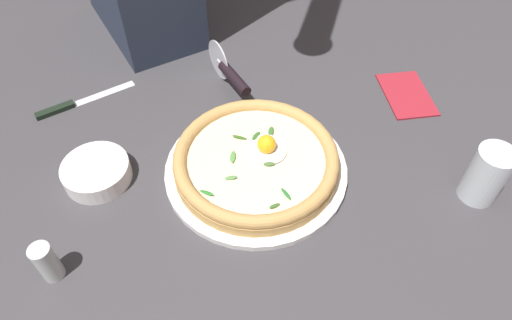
{
  "coord_description": "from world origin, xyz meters",
  "views": [
    {
      "loc": [
        0.45,
        -0.29,
        0.64
      ],
      "look_at": [
        0.01,
        -0.01,
        0.03
      ],
      "focal_mm": 32.33,
      "sensor_mm": 36.0,
      "label": 1
    }
  ],
  "objects": [
    {
      "name": "side_bowl",
      "position": [
        -0.13,
        -0.25,
        0.02
      ],
      "size": [
        0.12,
        0.12,
        0.03
      ],
      "primitive_type": "cylinder",
      "color": "white",
      "rests_on": "ground"
    },
    {
      "name": "ground_plane",
      "position": [
        0.0,
        0.0,
        -0.01
      ],
      "size": [
        2.4,
        2.4,
        0.03
      ],
      "primitive_type": "cube",
      "color": "#3D3B3E",
      "rests_on": "ground"
    },
    {
      "name": "drinking_glass",
      "position": [
        0.25,
        0.28,
        0.04
      ],
      "size": [
        0.06,
        0.06,
        0.11
      ],
      "color": "silver",
      "rests_on": "ground"
    },
    {
      "name": "folded_napkin",
      "position": [
        -0.0,
        0.36,
        0.0
      ],
      "size": [
        0.16,
        0.14,
        0.01
      ],
      "primitive_type": "cube",
      "rotation": [
        0.0,
        0.0,
        2.72
      ],
      "color": "#A3212E",
      "rests_on": "ground"
    },
    {
      "name": "pizza",
      "position": [
        0.01,
        -0.01,
        0.03
      ],
      "size": [
        0.29,
        0.29,
        0.06
      ],
      "color": "tan",
      "rests_on": "pizza_plate"
    },
    {
      "name": "pepper_shaker",
      "position": [
        0.01,
        -0.37,
        0.04
      ],
      "size": [
        0.03,
        0.03,
        0.07
      ],
      "primitive_type": "cylinder",
      "color": "silver",
      "rests_on": "ground"
    },
    {
      "name": "pizza_cutter",
      "position": [
        -0.22,
        0.06,
        0.04
      ],
      "size": [
        0.16,
        0.03,
        0.08
      ],
      "color": "silver",
      "rests_on": "ground"
    },
    {
      "name": "pizza_plate",
      "position": [
        0.01,
        -0.01,
        0.01
      ],
      "size": [
        0.32,
        0.32,
        0.01
      ],
      "primitive_type": "cylinder",
      "color": "white",
      "rests_on": "ground"
    },
    {
      "name": "table_knife",
      "position": [
        -0.34,
        -0.24,
        0.0
      ],
      "size": [
        0.02,
        0.21,
        0.01
      ],
      "color": "silver",
      "rests_on": "ground"
    }
  ]
}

